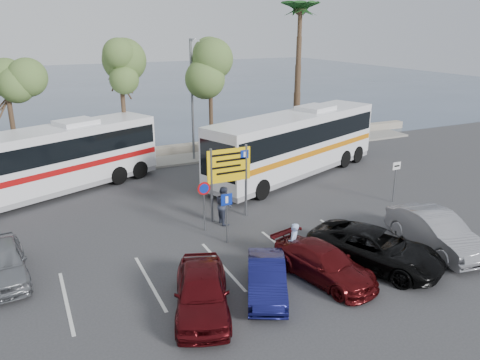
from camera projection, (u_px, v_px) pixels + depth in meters
name	position (u px, v px, depth m)	size (l,w,h in m)	color
ground	(239.00, 249.00, 19.65)	(120.00, 120.00, 0.00)	#323234
kerb_strip	(150.00, 163.00, 31.62)	(44.00, 2.40, 0.15)	gray
seawall	(143.00, 153.00, 33.26)	(48.00, 0.80, 0.60)	gray
sea	(70.00, 87.00, 71.04)	(140.00, 140.00, 0.00)	#3A495C
tree_left	(6.00, 80.00, 26.48)	(3.20, 3.20, 7.20)	#382619
tree_mid	(120.00, 64.00, 28.94)	(3.20, 3.20, 8.00)	#382619
tree_right	(210.00, 69.00, 31.55)	(3.20, 3.20, 7.40)	#382619
palm_tree	(300.00, 12.00, 33.25)	(4.80, 4.80, 11.20)	#382619
street_lamp_right	(192.00, 94.00, 31.01)	(0.45, 1.15, 8.01)	slate
direction_sign	(229.00, 171.00, 22.04)	(2.20, 0.12, 3.60)	slate
sign_no_stop	(204.00, 198.00, 20.95)	(0.60, 0.08, 2.35)	slate
sign_parking	(227.00, 211.00, 19.79)	(0.50, 0.07, 2.25)	slate
sign_taxi	(395.00, 176.00, 24.49)	(0.50, 0.07, 2.20)	slate
lane_markings	(224.00, 265.00, 18.33)	(12.02, 4.20, 0.01)	silver
coach_bus_left	(48.00, 163.00, 25.41)	(12.63, 7.43, 3.93)	white
coach_bus_right	(295.00, 146.00, 28.74)	(13.39, 7.36, 4.13)	white
car_silver_a	(1.00, 262.00, 17.06)	(1.70, 4.22, 1.44)	gray
car_blue	(267.00, 278.00, 16.22)	(1.29, 3.70, 1.22)	#0F1147
car_maroon	(324.00, 263.00, 17.19)	(1.76, 4.32, 1.25)	#4F0D0F
car_red	(202.00, 291.00, 15.19)	(1.74, 4.32, 1.47)	#490A0E
suv_black	(375.00, 248.00, 18.15)	(2.39, 5.19, 1.44)	black
car_silver_b	(436.00, 232.00, 19.44)	(1.68, 4.81, 1.58)	gray
pedestrian_near	(293.00, 244.00, 18.25)	(0.62, 0.40, 1.69)	#99B0DE
pedestrian_far	(224.00, 205.00, 21.96)	(0.89, 0.69, 1.83)	#303648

